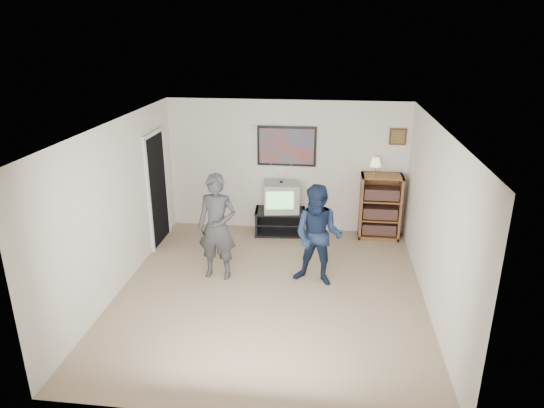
% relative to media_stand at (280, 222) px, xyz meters
% --- Properties ---
extents(room_shell, '(4.51, 5.00, 2.51)m').
position_rel_media_stand_xyz_m(room_shell, '(0.09, -1.88, 1.01)').
color(room_shell, '#856E54').
rests_on(room_shell, ground).
extents(media_stand, '(0.98, 0.59, 0.47)m').
position_rel_media_stand_xyz_m(media_stand, '(0.00, 0.00, 0.00)').
color(media_stand, black).
rests_on(media_stand, room_shell).
extents(crt_television, '(0.71, 0.63, 0.55)m').
position_rel_media_stand_xyz_m(crt_television, '(0.02, 0.00, 0.51)').
color(crt_television, '#9A9995').
rests_on(crt_television, media_stand).
extents(bookshelf, '(0.74, 0.42, 1.22)m').
position_rel_media_stand_xyz_m(bookshelf, '(1.85, 0.05, 0.37)').
color(bookshelf, brown).
rests_on(bookshelf, room_shell).
extents(table_lamp, '(0.20, 0.20, 0.31)m').
position_rel_media_stand_xyz_m(table_lamp, '(1.71, 0.02, 1.14)').
color(table_lamp, '#FFEBC1').
rests_on(table_lamp, bookshelf).
extents(person_tall, '(0.65, 0.45, 1.68)m').
position_rel_media_stand_xyz_m(person_tall, '(-0.79, -1.82, 0.60)').
color(person_tall, '#323235').
rests_on(person_tall, room_shell).
extents(person_short, '(0.89, 0.76, 1.58)m').
position_rel_media_stand_xyz_m(person_short, '(0.76, -1.84, 0.55)').
color(person_short, '#15223C').
rests_on(person_short, room_shell).
extents(controller_left, '(0.06, 0.13, 0.04)m').
position_rel_media_stand_xyz_m(controller_left, '(-0.82, -1.59, 0.94)').
color(controller_left, white).
rests_on(controller_left, person_tall).
extents(controller_right, '(0.06, 0.13, 0.04)m').
position_rel_media_stand_xyz_m(controller_right, '(0.74, -1.57, 0.77)').
color(controller_right, white).
rests_on(controller_right, person_short).
extents(poster, '(1.10, 0.03, 0.75)m').
position_rel_media_stand_xyz_m(poster, '(0.09, 0.25, 1.41)').
color(poster, black).
rests_on(poster, room_shell).
extents(air_vent, '(0.28, 0.02, 0.14)m').
position_rel_media_stand_xyz_m(air_vent, '(-0.46, 0.25, 1.71)').
color(air_vent, white).
rests_on(air_vent, room_shell).
extents(small_picture, '(0.30, 0.03, 0.30)m').
position_rel_media_stand_xyz_m(small_picture, '(2.09, 0.25, 1.64)').
color(small_picture, '#371A11').
rests_on(small_picture, room_shell).
extents(doorway, '(0.03, 0.85, 2.00)m').
position_rel_media_stand_xyz_m(doorway, '(-2.15, -0.63, 0.76)').
color(doorway, black).
rests_on(doorway, room_shell).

